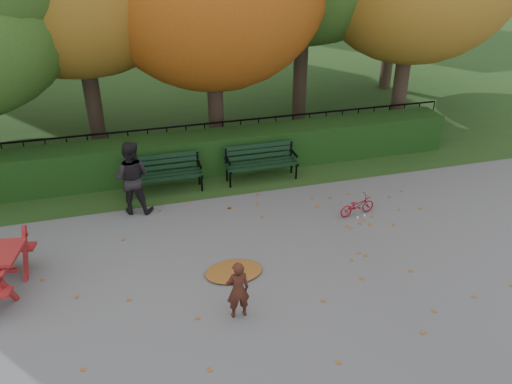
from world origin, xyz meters
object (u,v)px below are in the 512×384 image
object	(u,v)px
child	(238,290)
bicycle	(357,206)
adult	(132,178)
bench_right	(261,160)
bench_left	(164,171)

from	to	relation	value
child	bicycle	size ratio (longest dim) A/B	1.24
bicycle	adult	bearing A→B (deg)	64.18
bench_right	child	distance (m)	5.04
bench_right	child	bearing A→B (deg)	-110.39
bench_right	bicycle	xyz separation A→B (m)	(1.55, -2.29, -0.30)
bench_right	bench_left	bearing A→B (deg)	180.00
adult	bench_left	bearing A→B (deg)	-116.13
bench_left	child	bearing A→B (deg)	-82.23
bench_left	bicycle	size ratio (longest dim) A/B	2.11
bench_left	bench_right	size ratio (longest dim) A/B	1.00
child	bicycle	bearing A→B (deg)	-144.93
child	bench_right	bearing A→B (deg)	-111.71
child	bench_left	bearing A→B (deg)	-83.55
bench_right	child	world-z (taller)	child
bench_left	bench_right	xyz separation A→B (m)	(2.40, 0.00, 0.00)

